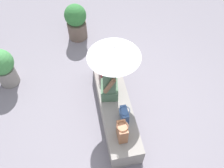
{
  "coord_description": "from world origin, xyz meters",
  "views": [
    {
      "loc": [
        2.08,
        -0.46,
        3.63
      ],
      "look_at": [
        -0.07,
        -0.03,
        0.77
      ],
      "focal_mm": 36.51,
      "sensor_mm": 36.0,
      "label": 1
    }
  ],
  "objects_px": {
    "person_seated": "(109,80)",
    "shoulder_bag_spare": "(122,132)",
    "tote_bag_canvas": "(105,66)",
    "planter_near": "(2,67)",
    "planter_far": "(76,21)",
    "handbag_black": "(124,115)",
    "parasol": "(114,52)"
  },
  "relations": [
    {
      "from": "person_seated",
      "to": "shoulder_bag_spare",
      "type": "bearing_deg",
      "value": 2.16
    },
    {
      "from": "tote_bag_canvas",
      "to": "planter_near",
      "type": "xyz_separation_m",
      "value": [
        -0.48,
        -1.86,
        -0.15
      ]
    },
    {
      "from": "person_seated",
      "to": "planter_far",
      "type": "height_order",
      "value": "person_seated"
    },
    {
      "from": "person_seated",
      "to": "shoulder_bag_spare",
      "type": "relative_size",
      "value": 2.53
    },
    {
      "from": "planter_far",
      "to": "handbag_black",
      "type": "bearing_deg",
      "value": 10.66
    },
    {
      "from": "handbag_black",
      "to": "planter_far",
      "type": "height_order",
      "value": "planter_far"
    },
    {
      "from": "handbag_black",
      "to": "shoulder_bag_spare",
      "type": "relative_size",
      "value": 0.79
    },
    {
      "from": "planter_near",
      "to": "planter_far",
      "type": "height_order",
      "value": "planter_far"
    },
    {
      "from": "parasol",
      "to": "handbag_black",
      "type": "xyz_separation_m",
      "value": [
        0.57,
        0.05,
        -0.82
      ]
    },
    {
      "from": "handbag_black",
      "to": "planter_far",
      "type": "xyz_separation_m",
      "value": [
        -2.61,
        -0.49,
        -0.11
      ]
    },
    {
      "from": "tote_bag_canvas",
      "to": "shoulder_bag_spare",
      "type": "xyz_separation_m",
      "value": [
        1.31,
        0.02,
        -0.01
      ]
    },
    {
      "from": "planter_near",
      "to": "parasol",
      "type": "bearing_deg",
      "value": 63.98
    },
    {
      "from": "handbag_black",
      "to": "shoulder_bag_spare",
      "type": "bearing_deg",
      "value": -19.39
    },
    {
      "from": "planter_far",
      "to": "person_seated",
      "type": "bearing_deg",
      "value": 9.93
    },
    {
      "from": "handbag_black",
      "to": "planter_far",
      "type": "bearing_deg",
      "value": -169.34
    },
    {
      "from": "tote_bag_canvas",
      "to": "planter_near",
      "type": "bearing_deg",
      "value": -104.45
    },
    {
      "from": "shoulder_bag_spare",
      "to": "planter_far",
      "type": "bearing_deg",
      "value": -172.25
    },
    {
      "from": "person_seated",
      "to": "shoulder_bag_spare",
      "type": "xyz_separation_m",
      "value": [
        0.82,
        0.03,
        -0.21
      ]
    },
    {
      "from": "parasol",
      "to": "planter_far",
      "type": "bearing_deg",
      "value": -167.8
    },
    {
      "from": "tote_bag_canvas",
      "to": "shoulder_bag_spare",
      "type": "height_order",
      "value": "tote_bag_canvas"
    },
    {
      "from": "person_seated",
      "to": "handbag_black",
      "type": "xyz_separation_m",
      "value": [
        0.54,
        0.13,
        -0.25
      ]
    },
    {
      "from": "parasol",
      "to": "tote_bag_canvas",
      "type": "bearing_deg",
      "value": -171.34
    },
    {
      "from": "parasol",
      "to": "handbag_black",
      "type": "distance_m",
      "value": 1.0
    },
    {
      "from": "planter_near",
      "to": "shoulder_bag_spare",
      "type": "bearing_deg",
      "value": 46.48
    },
    {
      "from": "parasol",
      "to": "planter_near",
      "type": "distance_m",
      "value": 2.34
    },
    {
      "from": "person_seated",
      "to": "parasol",
      "type": "bearing_deg",
      "value": 109.49
    },
    {
      "from": "shoulder_bag_spare",
      "to": "planter_far",
      "type": "relative_size",
      "value": 0.42
    },
    {
      "from": "parasol",
      "to": "planter_far",
      "type": "height_order",
      "value": "parasol"
    },
    {
      "from": "handbag_black",
      "to": "tote_bag_canvas",
      "type": "bearing_deg",
      "value": -173.35
    },
    {
      "from": "handbag_black",
      "to": "planter_near",
      "type": "relative_size",
      "value": 0.35
    },
    {
      "from": "person_seated",
      "to": "planter_near",
      "type": "relative_size",
      "value": 1.11
    },
    {
      "from": "handbag_black",
      "to": "planter_near",
      "type": "xyz_separation_m",
      "value": [
        -1.51,
        -1.98,
        -0.1
      ]
    }
  ]
}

